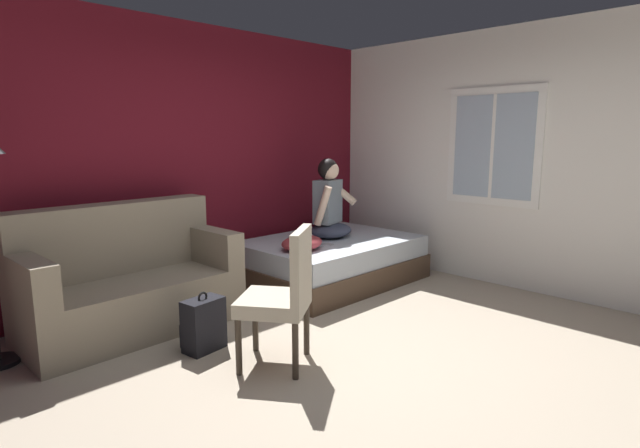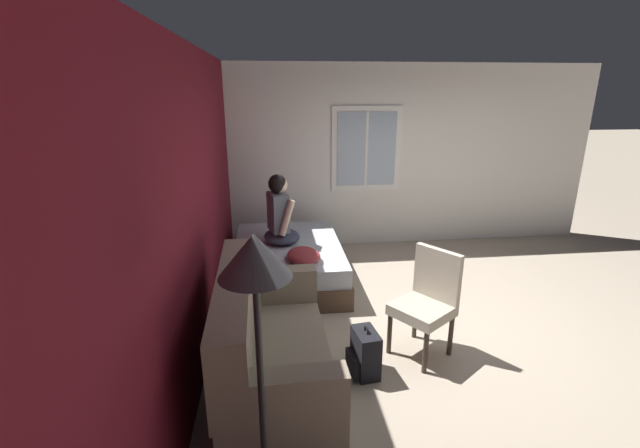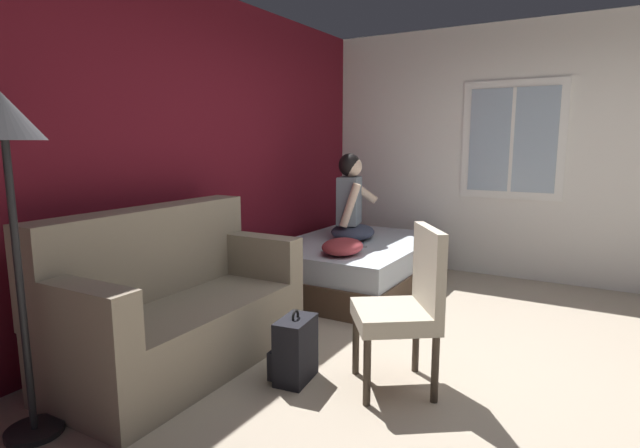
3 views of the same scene
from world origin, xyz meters
name	(u,v)px [view 1 (image 1 of 3)]	position (x,y,z in m)	size (l,w,h in m)	color
ground_plane	(367,367)	(0.00, 0.00, 0.00)	(40.00, 40.00, 0.00)	tan
wall_back_accent	(176,161)	(0.00, 2.51, 1.35)	(10.10, 0.16, 2.70)	maroon
wall_side_with_window	(533,160)	(2.63, 0.01, 1.35)	(0.19, 6.26, 2.70)	silver
bed	(331,260)	(1.35, 1.64, 0.24)	(1.89, 1.35, 0.48)	#4C3828
couch	(128,283)	(-0.84, 1.89, 0.39)	(1.72, 0.86, 1.04)	gray
side_chair	(283,292)	(-0.38, 0.45, 0.53)	(0.64, 0.64, 0.98)	#382D23
person_seated	(329,206)	(1.41, 1.72, 0.84)	(0.62, 0.56, 0.88)	#383D51
backpack	(203,325)	(-0.64, 1.07, 0.19)	(0.32, 0.27, 0.46)	black
throw_pillow	(302,243)	(0.76, 1.48, 0.55)	(0.48, 0.36, 0.14)	#993338
cell_phone	(326,244)	(1.10, 1.47, 0.48)	(0.07, 0.14, 0.01)	#B7B7BC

